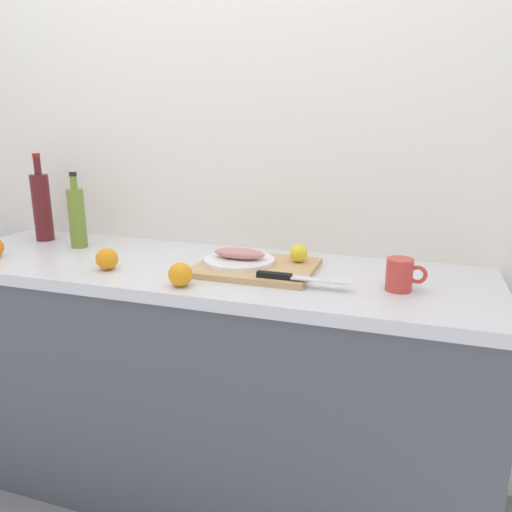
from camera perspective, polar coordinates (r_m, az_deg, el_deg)
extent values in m
plane|color=slate|center=(2.16, -6.11, -24.67)|extent=(12.00, 12.00, 0.00)
cube|color=white|center=(1.96, -3.17, 11.35)|extent=(3.20, 0.05, 2.50)
cube|color=#4C5159|center=(1.91, -6.48, -14.72)|extent=(2.00, 0.58, 0.86)
cube|color=silver|center=(1.73, -6.92, -1.70)|extent=(2.00, 0.60, 0.04)
cube|color=tan|center=(1.65, 0.00, -1.34)|extent=(0.39, 0.32, 0.02)
cylinder|color=white|center=(1.67, -1.94, -0.53)|extent=(0.24, 0.24, 0.01)
ellipsoid|color=tan|center=(1.67, -1.95, 0.31)|extent=(0.18, 0.08, 0.04)
cube|color=silver|center=(1.47, 7.55, -2.79)|extent=(0.18, 0.04, 0.00)
cube|color=black|center=(1.51, 2.13, -2.27)|extent=(0.11, 0.02, 0.02)
sphere|color=yellow|center=(1.68, 4.99, 0.32)|extent=(0.06, 0.06, 0.06)
cylinder|color=olive|center=(2.07, -20.11, 4.13)|extent=(0.06, 0.06, 0.23)
cylinder|color=olive|center=(2.05, -20.47, 8.01)|extent=(0.03, 0.03, 0.05)
cylinder|color=black|center=(2.05, -20.56, 8.93)|extent=(0.03, 0.03, 0.02)
cylinder|color=#59191E|center=(2.25, -23.65, 5.17)|extent=(0.07, 0.07, 0.28)
cylinder|color=#59191E|center=(2.23, -24.12, 9.56)|extent=(0.03, 0.03, 0.07)
cylinder|color=maroon|center=(2.23, -24.24, 10.65)|extent=(0.03, 0.03, 0.02)
cylinder|color=#CC3F38|center=(1.51, 16.35, -2.09)|extent=(0.08, 0.08, 0.10)
torus|color=#CC3F38|center=(1.51, 18.30, -2.07)|extent=(0.06, 0.01, 0.06)
sphere|color=orange|center=(1.73, -16.97, -0.33)|extent=(0.07, 0.07, 0.07)
sphere|color=orange|center=(1.50, -8.81, -2.15)|extent=(0.07, 0.07, 0.07)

